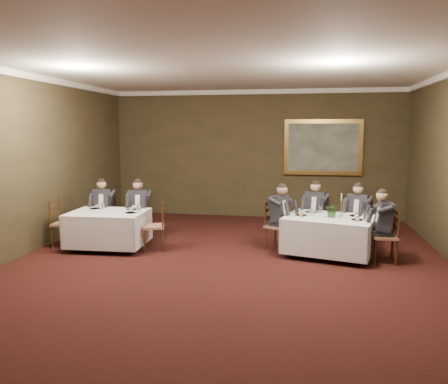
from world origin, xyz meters
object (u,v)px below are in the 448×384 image
(chair_sec_endleft, at_px, (64,233))
(centerpiece, at_px, (332,210))
(chair_main_endleft, at_px, (277,236))
(candlestick, at_px, (341,208))
(table_second, at_px, (108,227))
(diner_sec_backright, at_px, (140,217))
(chair_main_backleft, at_px, (316,230))
(diner_main_backleft, at_px, (316,220))
(chair_main_endright, at_px, (385,247))
(diner_main_endleft, at_px, (278,225))
(chair_sec_backright, at_px, (140,227))
(diner_main_backright, at_px, (358,224))
(painting, at_px, (323,147))
(chair_sec_backleft, at_px, (105,226))
(diner_main_endright, at_px, (385,235))
(table_main, at_px, (329,233))
(diner_sec_backleft, at_px, (104,216))
(chair_sec_endright, at_px, (154,236))
(chair_main_backright, at_px, (358,234))

(chair_sec_endleft, distance_m, centerpiece, 5.47)
(chair_main_endleft, xyz_separation_m, candlestick, (1.21, -0.25, 0.66))
(table_second, relative_size, diner_sec_backright, 1.18)
(table_second, bearing_deg, chair_main_backleft, 15.48)
(diner_main_backleft, height_order, chair_main_endright, diner_main_backleft)
(diner_main_endleft, relative_size, chair_main_endright, 1.35)
(chair_sec_backright, bearing_deg, diner_sec_backright, 90.00)
(diner_main_backright, relative_size, painting, 0.65)
(diner_main_backleft, bearing_deg, table_second, 39.75)
(diner_main_endleft, bearing_deg, chair_sec_backleft, -65.92)
(diner_main_backright, xyz_separation_m, diner_main_endright, (0.36, -0.94, 0.00))
(table_main, relative_size, diner_sec_backleft, 1.41)
(chair_main_backleft, relative_size, diner_main_endright, 0.74)
(diner_main_backleft, bearing_deg, chair_main_backleft, -90.00)
(chair_main_backleft, distance_m, chair_sec_backright, 3.85)
(table_second, xyz_separation_m, chair_sec_endright, (0.96, 0.05, -0.17))
(diner_sec_backleft, height_order, diner_sec_backright, same)
(chair_main_endleft, bearing_deg, candlestick, 106.15)
(table_second, bearing_deg, chair_sec_endleft, -177.33)
(diner_sec_backright, xyz_separation_m, centerpiece, (4.09, -0.57, 0.40))
(chair_main_backleft, xyz_separation_m, diner_main_backright, (0.84, -0.23, 0.23))
(table_main, distance_m, chair_main_endleft, 1.04)
(diner_main_backleft, relative_size, candlestick, 2.82)
(table_main, relative_size, chair_main_endleft, 1.89)
(chair_sec_backright, distance_m, chair_sec_endleft, 1.58)
(centerpiece, bearing_deg, chair_sec_backleft, 173.66)
(chair_main_backright, distance_m, diner_main_backright, 0.23)
(diner_main_backright, relative_size, diner_sec_backright, 1.00)
(chair_sec_backleft, bearing_deg, chair_sec_endleft, 54.22)
(chair_main_endleft, bearing_deg, diner_main_backright, 132.63)
(chair_main_backleft, relative_size, diner_sec_backright, 0.74)
(chair_main_backleft, xyz_separation_m, candlestick, (0.43, -0.91, 0.66))
(chair_main_backleft, relative_size, chair_sec_backleft, 1.00)
(chair_sec_endright, height_order, painting, painting)
(chair_main_backright, distance_m, diner_main_endright, 1.04)
(diner_main_backright, relative_size, chair_sec_backright, 1.35)
(table_main, height_order, chair_main_endleft, chair_main_endleft)
(chair_main_backleft, relative_size, centerpiece, 3.39)
(diner_main_endleft, distance_m, chair_sec_endleft, 4.43)
(diner_main_backleft, height_order, diner_sec_backleft, same)
(chair_main_endright, distance_m, chair_sec_backleft, 5.90)
(diner_main_backleft, xyz_separation_m, diner_sec_backleft, (-4.64, -0.40, 0.00))
(table_main, bearing_deg, table_second, -176.82)
(chair_main_backright, bearing_deg, chair_sec_endright, 41.89)
(diner_main_backleft, height_order, chair_sec_backleft, diner_main_backleft)
(chair_main_backleft, distance_m, chair_main_endleft, 1.02)
(diner_main_backleft, bearing_deg, chair_main_endleft, 63.98)
(chair_main_backright, height_order, chair_sec_backleft, same)
(table_second, relative_size, chair_main_backleft, 1.59)
(chair_main_backleft, bearing_deg, chair_sec_backleft, 29.31)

